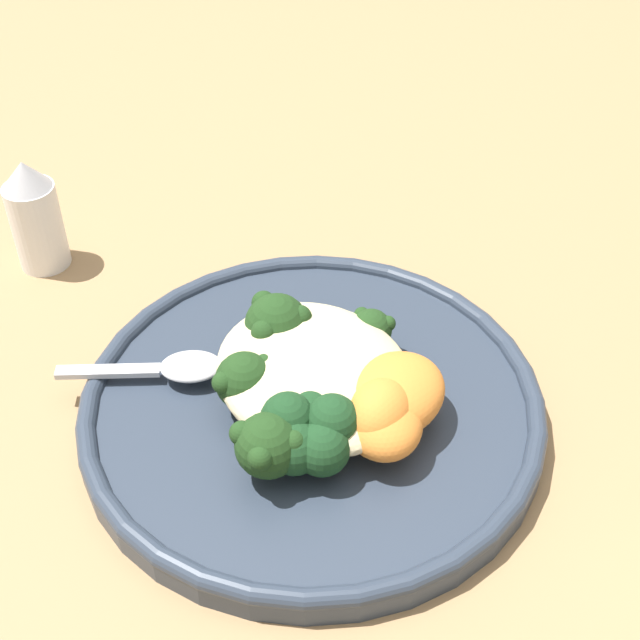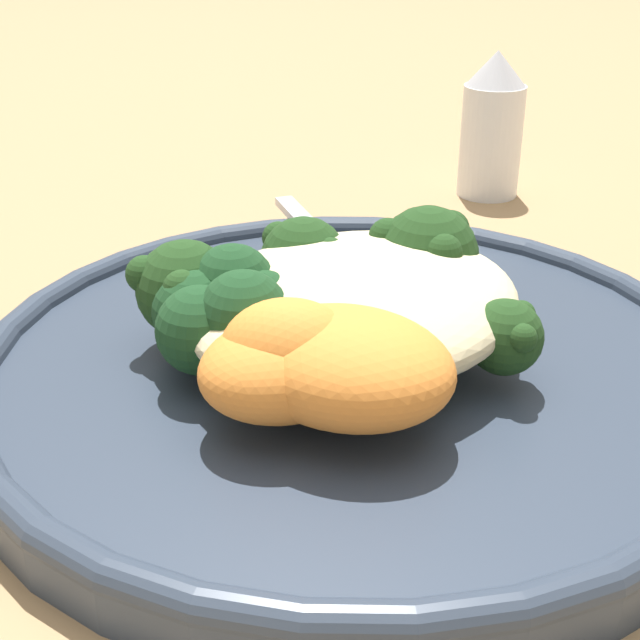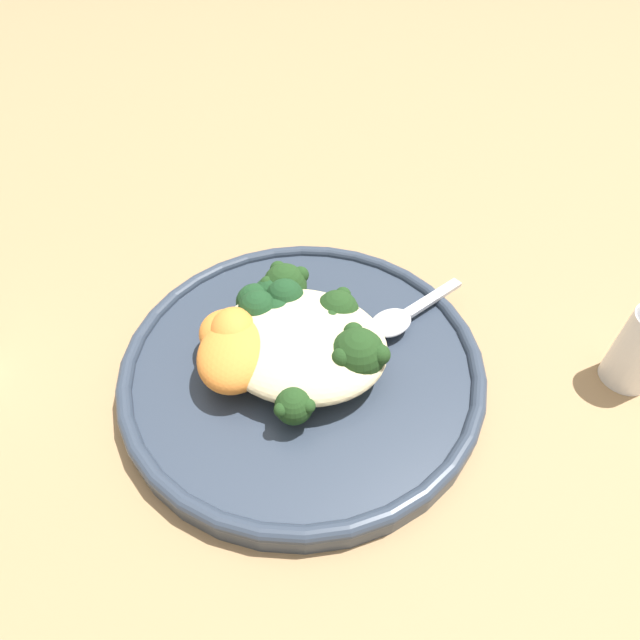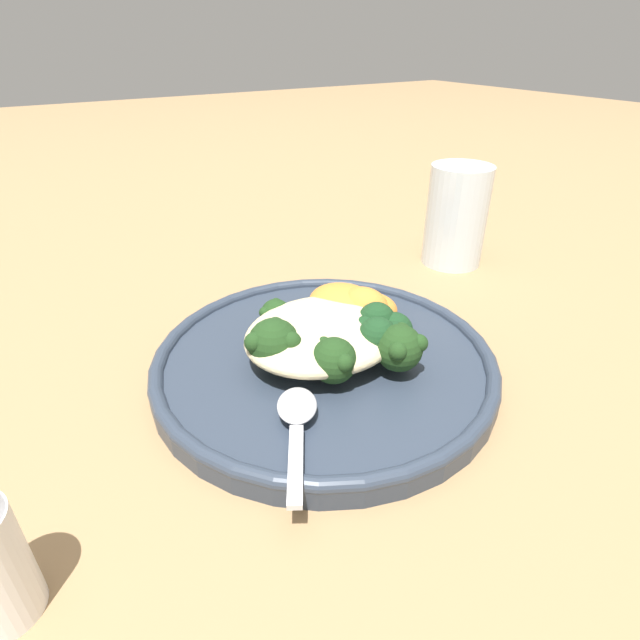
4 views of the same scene
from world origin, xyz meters
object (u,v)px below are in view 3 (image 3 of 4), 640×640
(sweet_potato_chunk_1, at_px, (235,334))
(spoon, at_px, (399,318))
(plate, at_px, (303,363))
(broccoli_stalk_2, at_px, (316,321))
(quinoa_mound, at_px, (301,342))
(sweet_potato_chunk_0, at_px, (235,332))
(broccoli_stalk_0, at_px, (284,383))
(sweet_potato_chunk_2, at_px, (236,354))
(broccoli_stalk_1, at_px, (347,354))
(kale_tuft, at_px, (269,304))
(broccoli_stalk_3, at_px, (283,290))

(sweet_potato_chunk_1, distance_m, spoon, 0.13)
(plate, distance_m, broccoli_stalk_2, 0.03)
(quinoa_mound, bearing_deg, sweet_potato_chunk_1, 10.61)
(sweet_potato_chunk_0, xyz_separation_m, sweet_potato_chunk_1, (0.00, -0.00, -0.00))
(sweet_potato_chunk_0, height_order, spoon, sweet_potato_chunk_0)
(quinoa_mound, height_order, broccoli_stalk_0, quinoa_mound)
(plate, distance_m, sweet_potato_chunk_2, 0.06)
(broccoli_stalk_2, height_order, sweet_potato_chunk_0, sweet_potato_chunk_0)
(broccoli_stalk_1, bearing_deg, kale_tuft, 156.78)
(broccoli_stalk_0, relative_size, broccoli_stalk_1, 0.73)
(kale_tuft, distance_m, spoon, 0.11)
(plate, height_order, spoon, spoon)
(sweet_potato_chunk_1, bearing_deg, sweet_potato_chunk_2, 118.83)
(broccoli_stalk_2, bearing_deg, quinoa_mound, -141.91)
(broccoli_stalk_2, bearing_deg, spoon, -12.93)
(spoon, bearing_deg, broccoli_stalk_1, -170.21)
(broccoli_stalk_0, xyz_separation_m, sweet_potato_chunk_1, (0.05, -0.03, 0.00))
(plate, height_order, sweet_potato_chunk_0, sweet_potato_chunk_0)
(broccoli_stalk_0, xyz_separation_m, broccoli_stalk_3, (0.04, -0.08, 0.01))
(broccoli_stalk_3, xyz_separation_m, sweet_potato_chunk_0, (0.01, 0.06, 0.00))
(plate, bearing_deg, sweet_potato_chunk_1, 12.44)
(broccoli_stalk_0, relative_size, spoon, 0.91)
(plate, xyz_separation_m, broccoli_stalk_0, (-0.00, 0.04, 0.02))
(sweet_potato_chunk_1, bearing_deg, spoon, -146.91)
(plate, relative_size, spoon, 2.89)
(broccoli_stalk_2, bearing_deg, sweet_potato_chunk_2, -174.15)
(plate, distance_m, broccoli_stalk_1, 0.05)
(broccoli_stalk_1, xyz_separation_m, broccoli_stalk_2, (0.03, -0.03, -0.00))
(quinoa_mound, distance_m, broccoli_stalk_2, 0.03)
(sweet_potato_chunk_1, bearing_deg, broccoli_stalk_2, -146.46)
(sweet_potato_chunk_0, distance_m, sweet_potato_chunk_2, 0.02)
(quinoa_mound, xyz_separation_m, spoon, (-0.06, -0.06, -0.01))
(plate, bearing_deg, broccoli_stalk_0, 91.86)
(broccoli_stalk_1, distance_m, sweet_potato_chunk_1, 0.09)
(broccoli_stalk_1, relative_size, broccoli_stalk_3, 1.54)
(broccoli_stalk_3, bearing_deg, sweet_potato_chunk_1, 155.12)
(spoon, bearing_deg, sweet_potato_chunk_0, 154.28)
(quinoa_mound, distance_m, sweet_potato_chunk_2, 0.05)
(sweet_potato_chunk_2, bearing_deg, broccoli_stalk_0, 169.63)
(broccoli_stalk_2, bearing_deg, sweet_potato_chunk_0, 169.12)
(sweet_potato_chunk_1, distance_m, kale_tuft, 0.04)
(quinoa_mound, bearing_deg, sweet_potato_chunk_2, 34.99)
(broccoli_stalk_0, bearing_deg, quinoa_mound, 141.45)
(broccoli_stalk_1, xyz_separation_m, sweet_potato_chunk_2, (0.08, 0.03, -0.00))
(broccoli_stalk_0, height_order, kale_tuft, kale_tuft)
(plate, distance_m, spoon, 0.09)
(broccoli_stalk_1, height_order, sweet_potato_chunk_0, broccoli_stalk_1)
(spoon, bearing_deg, broccoli_stalk_2, 153.30)
(spoon, bearing_deg, sweet_potato_chunk_2, 162.63)
(broccoli_stalk_0, bearing_deg, kale_tuft, 171.22)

